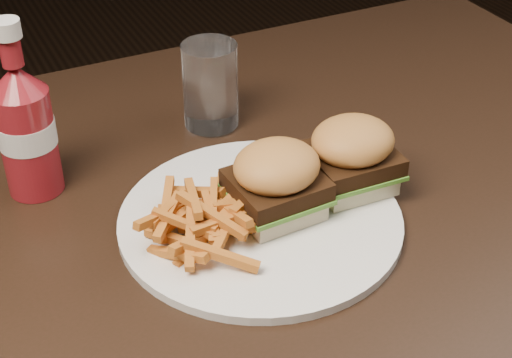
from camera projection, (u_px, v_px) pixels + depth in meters
name	position (u px, v px, depth m)	size (l,w,h in m)	color
dining_table	(226.00, 229.00, 0.83)	(1.20, 0.80, 0.04)	black
plate	(260.00, 220.00, 0.80)	(0.29, 0.29, 0.01)	white
sandwich_half_a	(276.00, 204.00, 0.80)	(0.08, 0.07, 0.02)	beige
sandwich_half_b	(350.00, 177.00, 0.84)	(0.08, 0.07, 0.02)	beige
fries_pile	(210.00, 216.00, 0.76)	(0.11, 0.11, 0.05)	#B86821
ketchup_bottle	(29.00, 142.00, 0.82)	(0.06, 0.06, 0.12)	maroon
tumbler	(210.00, 85.00, 0.94)	(0.07, 0.07, 0.10)	white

